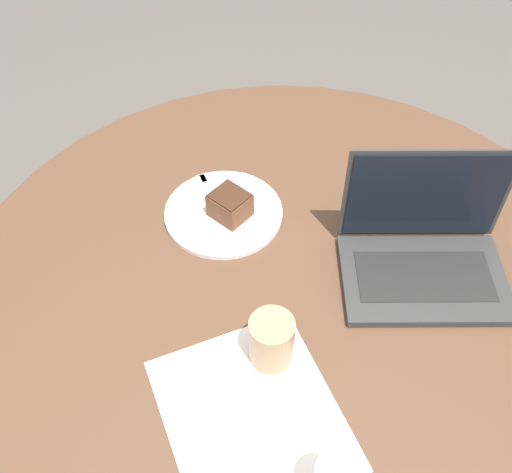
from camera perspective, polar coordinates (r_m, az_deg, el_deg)
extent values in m
plane|color=#4C4742|center=(1.87, 2.35, -18.47)|extent=(12.00, 12.00, 0.00)
cylinder|color=#4C3323|center=(1.86, 2.36, -18.35)|extent=(0.57, 0.57, 0.02)
cylinder|color=#4C3323|center=(1.54, 2.79, -13.17)|extent=(0.11, 0.11, 0.70)
cylinder|color=#4C3323|center=(1.23, 3.41, -5.20)|extent=(1.40, 1.40, 0.03)
cube|color=white|center=(1.08, -0.44, -16.55)|extent=(0.37, 0.33, 0.00)
cylinder|color=silver|center=(1.34, -3.11, 2.26)|extent=(0.26, 0.26, 0.01)
cube|color=brown|center=(1.31, -2.50, 2.97)|extent=(0.11, 0.10, 0.06)
cube|color=#351E13|center=(1.29, -2.55, 3.93)|extent=(0.10, 0.10, 0.00)
cube|color=silver|center=(1.36, -4.03, 3.59)|extent=(0.17, 0.04, 0.00)
cube|color=silver|center=(1.41, -5.06, 5.51)|extent=(0.03, 0.03, 0.00)
cylinder|color=#997556|center=(1.08, 1.48, -9.90)|extent=(0.08, 0.08, 0.11)
cube|color=#2D2D2D|center=(1.26, 15.65, -3.92)|extent=(0.29, 0.37, 0.02)
cube|color=black|center=(1.26, 15.74, -3.65)|extent=(0.19, 0.29, 0.00)
cube|color=#2D2D2D|center=(1.25, 15.85, 3.83)|extent=(0.08, 0.32, 0.23)
cube|color=black|center=(1.24, 15.89, 3.70)|extent=(0.08, 0.30, 0.21)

